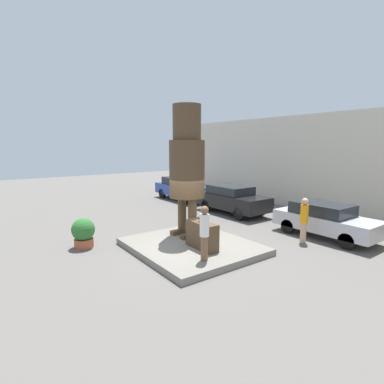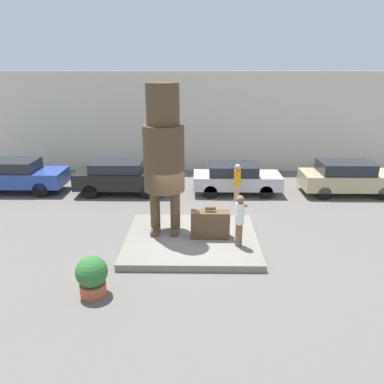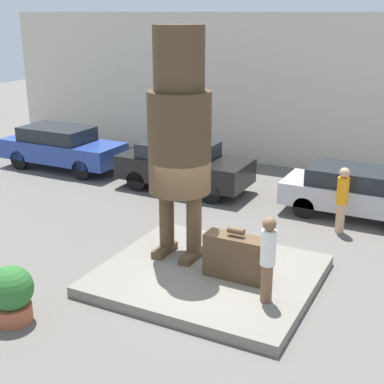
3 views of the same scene
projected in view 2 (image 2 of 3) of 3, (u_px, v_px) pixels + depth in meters
The scene contains 12 objects.
ground_plane at pixel (192, 243), 13.02m from camera, with size 60.00×60.00×0.00m, color #605B56.
pedestal at pixel (192, 240), 12.98m from camera, with size 4.52×4.00×0.23m.
building_backdrop at pixel (194, 122), 21.39m from camera, with size 28.00×0.60×5.58m.
statue_figure at pixel (164, 149), 12.42m from camera, with size 1.38×1.38×5.11m.
giant_suitcase at pixel (210, 224), 12.76m from camera, with size 1.31×0.47×1.14m.
tourist at pixel (239, 219), 12.00m from camera, with size 0.30×0.30×1.74m.
parked_car_blue at pixel (15, 175), 18.02m from camera, with size 4.66×1.76×1.57m.
parked_car_black at pixel (121, 176), 17.84m from camera, with size 4.32×1.82×1.56m.
parked_car_silver at pixel (236, 178), 17.87m from camera, with size 4.13×1.71×1.42m.
parked_car_tan at pixel (347, 177), 17.72m from camera, with size 4.39×1.82×1.58m.
planter_pot at pixel (92, 275), 9.88m from camera, with size 0.85×0.85×1.12m.
worker_hivis at pixel (237, 182), 16.49m from camera, with size 0.30×0.30×1.79m.
Camera 2 is at (0.19, -11.76, 5.85)m, focal length 35.00 mm.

